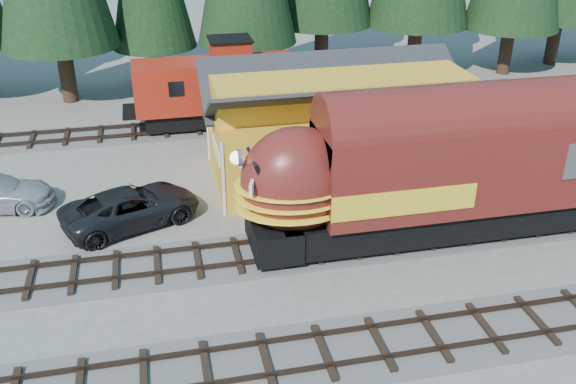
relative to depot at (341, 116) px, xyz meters
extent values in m
plane|color=#6B665B|center=(0.00, -10.50, -2.96)|extent=(120.00, 120.00, 0.00)
cube|color=#4C4947|center=(-10.00, 7.50, -2.92)|extent=(32.00, 3.20, 0.08)
cube|color=#38281E|center=(-10.00, 6.78, -2.71)|extent=(32.00, 0.08, 0.16)
cube|color=#38281E|center=(-10.00, 8.22, -2.71)|extent=(32.00, 0.08, 0.16)
cube|color=gold|center=(0.00, 0.00, -1.26)|extent=(12.00, 6.00, 3.40)
cube|color=gold|center=(0.00, 0.00, 1.16)|extent=(11.88, 3.30, 1.44)
cube|color=white|center=(-6.04, -1.00, -0.76)|extent=(0.06, 2.40, 0.60)
cube|color=black|center=(3.46, -6.50, -2.03)|extent=(15.67, 2.80, 1.21)
cube|color=maroon|center=(4.34, -6.50, 0.23)|extent=(14.29, 3.30, 3.30)
ellipsoid|color=maroon|center=(-3.69, -6.50, 0.12)|extent=(4.18, 3.23, 4.07)
sphere|color=white|center=(-5.87, -6.50, 1.22)|extent=(0.48, 0.48, 0.48)
cube|color=black|center=(-5.04, 7.50, -2.18)|extent=(8.06, 2.08, 0.90)
cube|color=#A02010|center=(-5.04, 7.50, -0.39)|extent=(8.96, 2.60, 2.69)
cube|color=#A02010|center=(-4.14, 7.50, 1.49)|extent=(2.15, 1.97, 1.08)
imported|color=black|center=(-9.86, -2.93, -2.17)|extent=(6.25, 4.56, 1.58)
camera|label=1|loc=(-8.56, -27.13, 10.36)|focal=40.00mm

